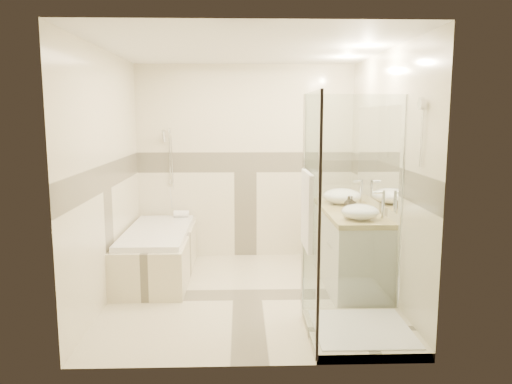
{
  "coord_description": "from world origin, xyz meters",
  "views": [
    {
      "loc": [
        -0.06,
        -4.99,
        1.86
      ],
      "look_at": [
        0.1,
        0.25,
        1.05
      ],
      "focal_mm": 35.0,
      "sensor_mm": 36.0,
      "label": 1
    }
  ],
  "objects_px": {
    "bathtub": "(158,251)",
    "vessel_sink_far": "(360,212)",
    "shower_enclosure": "(347,277)",
    "amenity_bottle_a": "(352,204)",
    "vessel_sink_near": "(342,196)",
    "amenity_bottle_b": "(349,203)",
    "vanity": "(349,247)"
  },
  "relations": [
    {
      "from": "bathtub",
      "to": "vessel_sink_far",
      "type": "xyz_separation_m",
      "value": [
        2.13,
        -0.88,
        0.62
      ]
    },
    {
      "from": "shower_enclosure",
      "to": "amenity_bottle_a",
      "type": "distance_m",
      "value": 1.23
    },
    {
      "from": "bathtub",
      "to": "vessel_sink_near",
      "type": "height_order",
      "value": "vessel_sink_near"
    },
    {
      "from": "vessel_sink_far",
      "to": "bathtub",
      "type": "bearing_deg",
      "value": 157.48
    },
    {
      "from": "bathtub",
      "to": "vessel_sink_far",
      "type": "bearing_deg",
      "value": -22.52
    },
    {
      "from": "vessel_sink_far",
      "to": "amenity_bottle_a",
      "type": "xyz_separation_m",
      "value": [
        0.0,
        0.38,
        0.01
      ]
    },
    {
      "from": "amenity_bottle_b",
      "to": "shower_enclosure",
      "type": "bearing_deg",
      "value": -102.29
    },
    {
      "from": "amenity_bottle_b",
      "to": "bathtub",
      "type": "bearing_deg",
      "value": 170.18
    },
    {
      "from": "shower_enclosure",
      "to": "vessel_sink_far",
      "type": "distance_m",
      "value": 0.89
    },
    {
      "from": "vanity",
      "to": "amenity_bottle_a",
      "type": "relative_size",
      "value": 9.78
    },
    {
      "from": "vessel_sink_near",
      "to": "vessel_sink_far",
      "type": "height_order",
      "value": "vessel_sink_near"
    },
    {
      "from": "bathtub",
      "to": "vessel_sink_near",
      "type": "distance_m",
      "value": 2.22
    },
    {
      "from": "amenity_bottle_a",
      "to": "vanity",
      "type": "bearing_deg",
      "value": 82.44
    },
    {
      "from": "vessel_sink_near",
      "to": "amenity_bottle_a",
      "type": "distance_m",
      "value": 0.5
    },
    {
      "from": "shower_enclosure",
      "to": "vessel_sink_far",
      "type": "bearing_deg",
      "value": 69.7
    },
    {
      "from": "vanity",
      "to": "vessel_sink_near",
      "type": "distance_m",
      "value": 0.62
    },
    {
      "from": "bathtub",
      "to": "amenity_bottle_b",
      "type": "height_order",
      "value": "amenity_bottle_b"
    },
    {
      "from": "vessel_sink_far",
      "to": "amenity_bottle_b",
      "type": "height_order",
      "value": "same"
    },
    {
      "from": "vessel_sink_near",
      "to": "amenity_bottle_a",
      "type": "height_order",
      "value": "vessel_sink_near"
    },
    {
      "from": "shower_enclosure",
      "to": "bathtub",
      "type": "bearing_deg",
      "value": 138.9
    },
    {
      "from": "vessel_sink_near",
      "to": "amenity_bottle_b",
      "type": "bearing_deg",
      "value": -90.0
    },
    {
      "from": "bathtub",
      "to": "amenity_bottle_a",
      "type": "xyz_separation_m",
      "value": [
        2.13,
        -0.5,
        0.63
      ]
    },
    {
      "from": "bathtub",
      "to": "vanity",
      "type": "relative_size",
      "value": 1.05
    },
    {
      "from": "vanity",
      "to": "shower_enclosure",
      "type": "xyz_separation_m",
      "value": [
        -0.29,
        -1.27,
        0.08
      ]
    },
    {
      "from": "shower_enclosure",
      "to": "amenity_bottle_b",
      "type": "xyz_separation_m",
      "value": [
        0.27,
        1.25,
        0.42
      ]
    },
    {
      "from": "bathtub",
      "to": "amenity_bottle_b",
      "type": "distance_m",
      "value": 2.25
    },
    {
      "from": "bathtub",
      "to": "shower_enclosure",
      "type": "height_order",
      "value": "shower_enclosure"
    },
    {
      "from": "vanity",
      "to": "vessel_sink_near",
      "type": "xyz_separation_m",
      "value": [
        -0.02,
        0.35,
        0.51
      ]
    },
    {
      "from": "vanity",
      "to": "shower_enclosure",
      "type": "distance_m",
      "value": 1.31
    },
    {
      "from": "vessel_sink_near",
      "to": "amenity_bottle_b",
      "type": "relative_size",
      "value": 2.96
    },
    {
      "from": "bathtub",
      "to": "shower_enclosure",
      "type": "distance_m",
      "value": 2.47
    },
    {
      "from": "bathtub",
      "to": "amenity_bottle_a",
      "type": "bearing_deg",
      "value": -13.22
    }
  ]
}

